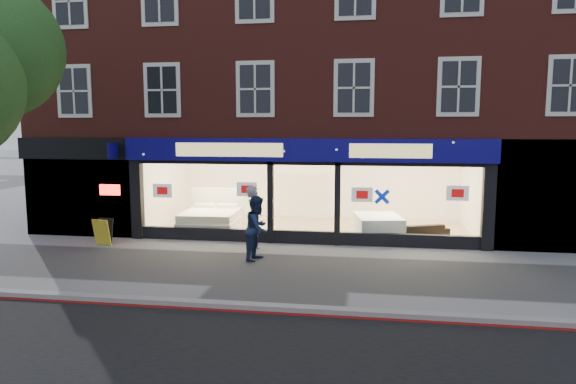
% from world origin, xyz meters
% --- Properties ---
extents(ground, '(120.00, 120.00, 0.00)m').
position_xyz_m(ground, '(0.00, 0.00, 0.00)').
color(ground, gray).
rests_on(ground, ground).
extents(kerb_line, '(60.00, 0.10, 0.01)m').
position_xyz_m(kerb_line, '(0.00, -3.10, 0.01)').
color(kerb_line, '#8C0A07').
rests_on(kerb_line, ground).
extents(kerb_stone, '(60.00, 0.25, 0.12)m').
position_xyz_m(kerb_stone, '(0.00, -2.90, 0.06)').
color(kerb_stone, gray).
rests_on(kerb_stone, ground).
extents(showroom_floor, '(11.00, 4.50, 0.10)m').
position_xyz_m(showroom_floor, '(0.00, 5.25, 0.05)').
color(showroom_floor, tan).
rests_on(showroom_floor, ground).
extents(building, '(19.00, 8.26, 10.30)m').
position_xyz_m(building, '(-0.02, 6.93, 6.67)').
color(building, maroon).
rests_on(building, ground).
extents(display_bed, '(2.04, 2.42, 1.33)m').
position_xyz_m(display_bed, '(-3.39, 4.34, 0.47)').
color(display_bed, white).
rests_on(display_bed, showroom_floor).
extents(bedside_table, '(0.56, 0.56, 0.55)m').
position_xyz_m(bedside_table, '(-4.40, 5.88, 0.38)').
color(bedside_table, brown).
rests_on(bedside_table, showroom_floor).
extents(mattress_stack, '(1.68, 1.98, 0.69)m').
position_xyz_m(mattress_stack, '(2.33, 4.00, 0.45)').
color(mattress_stack, white).
rests_on(mattress_stack, showroom_floor).
extents(sofa, '(1.79, 1.27, 0.49)m').
position_xyz_m(sofa, '(3.70, 3.90, 0.34)').
color(sofa, black).
rests_on(sofa, showroom_floor).
extents(a_board, '(0.58, 0.41, 0.84)m').
position_xyz_m(a_board, '(-6.13, 1.91, 0.42)').
color(a_board, gold).
rests_on(a_board, ground).
extents(pedestrian_grey, '(0.48, 0.71, 1.92)m').
position_xyz_m(pedestrian_grey, '(-1.34, 1.97, 0.96)').
color(pedestrian_grey, '#929599').
rests_on(pedestrian_grey, ground).
extents(pedestrian_blue, '(0.84, 0.99, 1.78)m').
position_xyz_m(pedestrian_blue, '(-1.00, 0.89, 0.89)').
color(pedestrian_blue, '#182545').
rests_on(pedestrian_blue, ground).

